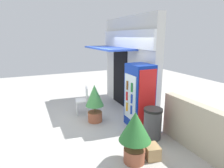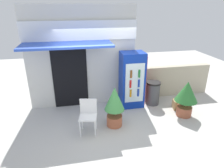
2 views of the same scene
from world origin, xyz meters
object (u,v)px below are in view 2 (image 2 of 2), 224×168
Objects in this scene: drink_cooler at (132,80)px; cardboard_box at (179,105)px; potted_plant_curbside at (186,95)px; trash_bin at (153,93)px; potted_plant_near_shop at (114,104)px; plastic_chair at (88,113)px.

cardboard_box is (1.43, -0.55, -0.76)m from drink_cooler.
trash_bin is at bearing 125.81° from potted_plant_curbside.
potted_plant_near_shop reaches higher than cardboard_box.
drink_cooler reaches higher than cardboard_box.
cardboard_box is at bearing 83.92° from potted_plant_curbside.
plastic_chair reaches higher than cardboard_box.
drink_cooler is 0.89m from trash_bin.
potted_plant_curbside is at bearing 2.60° from potted_plant_near_shop.
drink_cooler is 1.96m from plastic_chair.
cardboard_box is at bearing 12.18° from plastic_chair.
drink_cooler is at bearing 52.78° from potted_plant_near_shop.
drink_cooler is at bearing 145.44° from potted_plant_curbside.
drink_cooler is 1.99× the size of plastic_chair.
potted_plant_near_shop is at bearing 10.41° from plastic_chair.
plastic_chair is 2.63× the size of cardboard_box.
drink_cooler is 1.64× the size of potted_plant_curbside.
plastic_chair is at bearing -175.44° from potted_plant_curbside.
drink_cooler reaches higher than potted_plant_curbside.
plastic_chair is at bearing -142.09° from drink_cooler.
plastic_chair is 2.92m from potted_plant_curbside.
potted_plant_curbside is 1.16m from trash_bin.
plastic_chair is 2.53m from trash_bin.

